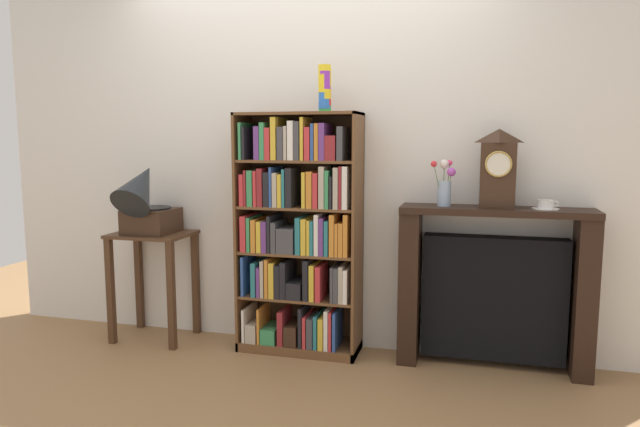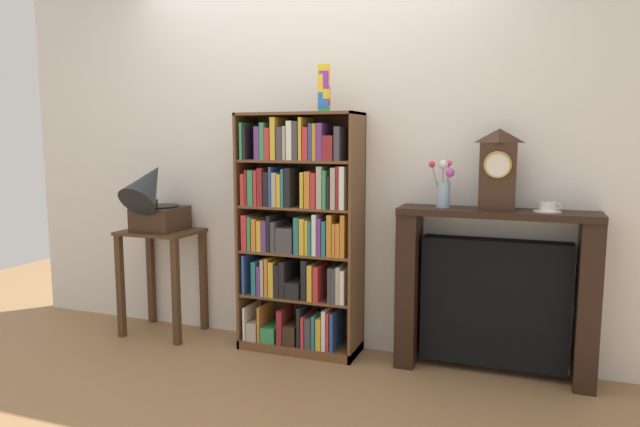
% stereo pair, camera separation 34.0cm
% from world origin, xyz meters
% --- Properties ---
extents(ground_plane, '(7.78, 6.40, 0.02)m').
position_xyz_m(ground_plane, '(0.00, 0.00, -0.01)').
color(ground_plane, '#997047').
extents(wall_back, '(4.78, 0.08, 2.60)m').
position_xyz_m(wall_back, '(0.09, 0.27, 1.30)').
color(wall_back, silver).
rests_on(wall_back, ground).
extents(bookshelf, '(0.79, 0.32, 1.56)m').
position_xyz_m(bookshelf, '(-0.00, 0.07, 0.77)').
color(bookshelf, brown).
rests_on(bookshelf, ground).
extents(cup_stack, '(0.08, 0.08, 0.29)m').
position_xyz_m(cup_stack, '(0.18, 0.04, 1.71)').
color(cup_stack, green).
rests_on(cup_stack, bookshelf).
extents(side_table_left, '(0.53, 0.41, 0.75)m').
position_xyz_m(side_table_left, '(-1.05, 0.03, 0.54)').
color(side_table_left, '#472D1C').
rests_on(side_table_left, ground).
extents(gramophone, '(0.31, 0.50, 0.55)m').
position_xyz_m(gramophone, '(-1.05, -0.04, 0.99)').
color(gramophone, '#382316').
rests_on(gramophone, side_table_left).
extents(fireplace_mantel, '(1.13, 0.28, 0.99)m').
position_xyz_m(fireplace_mantel, '(1.23, 0.12, 0.49)').
color(fireplace_mantel, black).
rests_on(fireplace_mantel, ground).
extents(mantel_clock, '(0.20, 0.12, 0.47)m').
position_xyz_m(mantel_clock, '(1.22, 0.09, 1.23)').
color(mantel_clock, '#382316').
rests_on(mantel_clock, fireplace_mantel).
extents(flower_vase, '(0.15, 0.11, 0.28)m').
position_xyz_m(flower_vase, '(0.92, 0.09, 1.12)').
color(flower_vase, '#99B2D1').
rests_on(flower_vase, fireplace_mantel).
extents(teacup_with_saucer, '(0.15, 0.15, 0.06)m').
position_xyz_m(teacup_with_saucer, '(1.50, 0.10, 1.02)').
color(teacup_with_saucer, white).
rests_on(teacup_with_saucer, fireplace_mantel).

